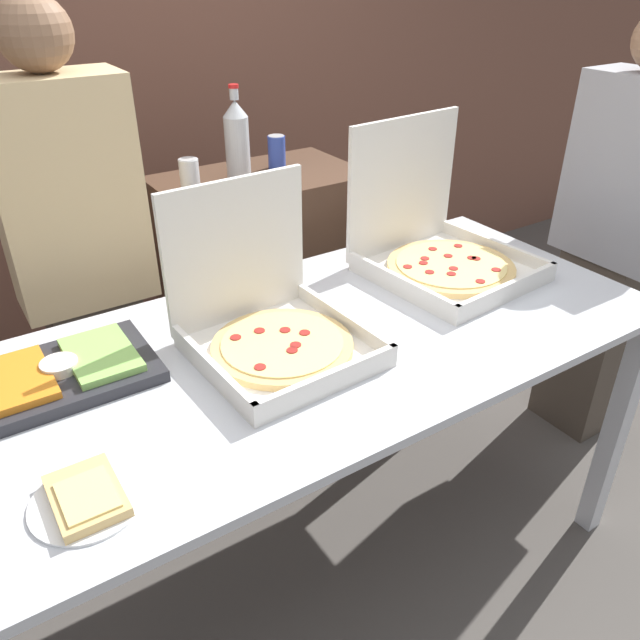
# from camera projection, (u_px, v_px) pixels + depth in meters

# --- Properties ---
(ground_plane) EXTENTS (16.00, 16.00, 0.00)m
(ground_plane) POSITION_uv_depth(u_px,v_px,m) (320.00, 561.00, 2.09)
(ground_plane) COLOR #514C47
(brick_wall_behind) EXTENTS (10.00, 0.06, 2.80)m
(brick_wall_behind) POSITION_uv_depth(u_px,v_px,m) (99.00, 54.00, 2.61)
(brick_wall_behind) COLOR brown
(brick_wall_behind) RESTS_ON ground_plane
(buffet_table) EXTENTS (1.88, 0.87, 0.89)m
(buffet_table) POSITION_uv_depth(u_px,v_px,m) (320.00, 372.00, 1.70)
(buffet_table) COLOR silver
(buffet_table) RESTS_ON ground_plane
(pizza_box_far_right) EXTENTS (0.49, 0.50, 0.45)m
(pizza_box_far_right) POSITION_uv_depth(u_px,v_px,m) (438.00, 246.00, 1.96)
(pizza_box_far_right) COLOR silver
(pizza_box_far_right) RESTS_ON buffet_table
(pizza_box_far_left) EXTENTS (0.42, 0.44, 0.40)m
(pizza_box_far_left) POSITION_uv_depth(u_px,v_px,m) (271.00, 323.00, 1.56)
(pizza_box_far_left) COLOR silver
(pizza_box_far_left) RESTS_ON buffet_table
(paper_plate_front_left) EXTENTS (0.21, 0.21, 0.03)m
(paper_plate_front_left) POSITION_uv_depth(u_px,v_px,m) (87.00, 497.00, 1.14)
(paper_plate_front_left) COLOR white
(paper_plate_front_left) RESTS_ON buffet_table
(veggie_tray) EXTENTS (0.42, 0.28, 0.05)m
(veggie_tray) POSITION_uv_depth(u_px,v_px,m) (61.00, 373.00, 1.46)
(veggie_tray) COLOR #28282D
(veggie_tray) RESTS_ON buffet_table
(sideboard_podium) EXTENTS (0.75, 0.46, 1.06)m
(sideboard_podium) POSITION_uv_depth(u_px,v_px,m) (265.00, 301.00, 2.56)
(sideboard_podium) COLOR #4C3323
(sideboard_podium) RESTS_ON ground_plane
(soda_bottle) EXTENTS (0.09, 0.09, 0.33)m
(soda_bottle) POSITION_uv_depth(u_px,v_px,m) (237.00, 140.00, 2.19)
(soda_bottle) COLOR #B7BCC1
(soda_bottle) RESTS_ON sideboard_podium
(soda_can_silver) EXTENTS (0.07, 0.07, 0.12)m
(soda_can_silver) POSITION_uv_depth(u_px,v_px,m) (190.00, 177.00, 2.08)
(soda_can_silver) COLOR silver
(soda_can_silver) RESTS_ON sideboard_podium
(soda_can_colored) EXTENTS (0.07, 0.07, 0.12)m
(soda_can_colored) POSITION_uv_depth(u_px,v_px,m) (277.00, 152.00, 2.34)
(soda_can_colored) COLOR #334CB2
(soda_can_colored) RESTS_ON sideboard_podium
(person_guest_plaid) EXTENTS (0.40, 0.22, 1.68)m
(person_guest_plaid) POSITION_uv_depth(u_px,v_px,m) (86.00, 277.00, 1.97)
(person_guest_plaid) COLOR #473D33
(person_guest_plaid) RESTS_ON ground_plane
(person_guest_cap) EXTENTS (0.22, 0.40, 1.62)m
(person_guest_cap) POSITION_uv_depth(u_px,v_px,m) (613.00, 239.00, 2.32)
(person_guest_cap) COLOR #473D33
(person_guest_cap) RESTS_ON ground_plane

